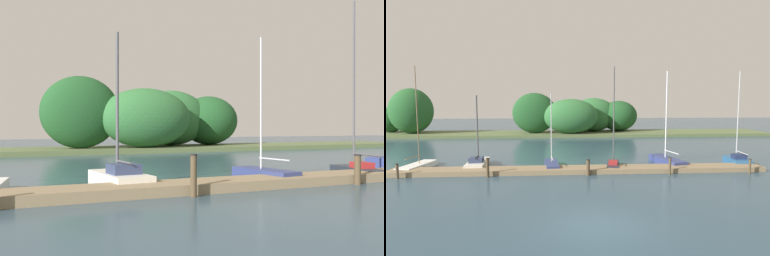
{
  "view_description": "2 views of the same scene",
  "coord_description": "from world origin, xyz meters",
  "views": [
    {
      "loc": [
        -12.64,
        -3.95,
        2.25
      ],
      "look_at": [
        -4.78,
        12.84,
        2.19
      ],
      "focal_mm": 41.4,
      "sensor_mm": 36.0,
      "label": 1
    },
    {
      "loc": [
        -1.65,
        -12.17,
        5.35
      ],
      "look_at": [
        -0.07,
        11.99,
        3.15
      ],
      "focal_mm": 28.02,
      "sensor_mm": 36.0,
      "label": 2
    }
  ],
  "objects": [
    {
      "name": "far_shore",
      "position": [
        -4.87,
        35.03,
        2.71
      ],
      "size": [
        62.83,
        8.23,
        7.24
      ],
      "color": "#56663D",
      "rests_on": "ground"
    },
    {
      "name": "sailboat_3",
      "position": [
        2.71,
        11.17,
        0.42
      ],
      "size": [
        1.53,
        3.46,
        8.03
      ],
      "rotation": [
        0.0,
        0.0,
        1.36
      ],
      "color": "#232833",
      "rests_on": "ground"
    },
    {
      "name": "mooring_piling_1",
      "position": [
        -6.62,
        8.79,
        0.69
      ],
      "size": [
        0.24,
        0.24,
        1.37
      ],
      "color": "#4C3D28",
      "rests_on": "ground"
    },
    {
      "name": "sailboat_1",
      "position": [
        -8.15,
        12.05,
        0.39
      ],
      "size": [
        1.59,
        3.89,
        5.79
      ],
      "rotation": [
        0.0,
        0.0,
        1.64
      ],
      "color": "silver",
      "rests_on": "ground"
    },
    {
      "name": "sailboat_2",
      "position": [
        -2.21,
        11.43,
        0.31
      ],
      "size": [
        1.26,
        3.62,
        5.97
      ],
      "rotation": [
        0.0,
        0.0,
        1.66
      ],
      "color": "navy",
      "rests_on": "ground"
    },
    {
      "name": "mooring_piling_2",
      "position": [
        0.45,
        8.86,
        0.59
      ],
      "size": [
        0.29,
        0.29,
        1.17
      ],
      "color": "#4C3D28",
      "rests_on": "ground"
    },
    {
      "name": "dock_pier",
      "position": [
        0.0,
        9.95,
        0.17
      ],
      "size": [
        27.96,
        1.8,
        0.35
      ],
      "color": "#847051",
      "rests_on": "ground"
    }
  ]
}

